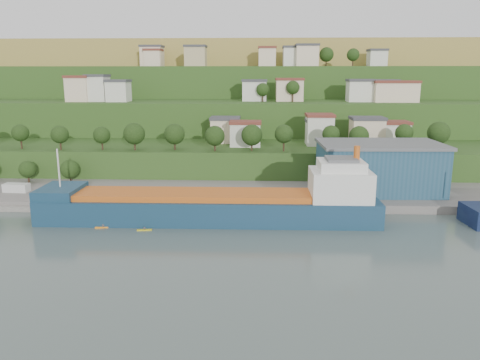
# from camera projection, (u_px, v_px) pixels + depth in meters

# --- Properties ---
(ground) EXTENTS (500.00, 500.00, 0.00)m
(ground) POSITION_uv_depth(u_px,v_px,m) (184.00, 233.00, 96.29)
(ground) COLOR #4A5A53
(ground) RESTS_ON ground
(quay) EXTENTS (220.00, 26.00, 4.00)m
(quay) POSITION_uv_depth(u_px,v_px,m) (276.00, 199.00, 122.76)
(quay) COLOR slate
(quay) RESTS_ON ground
(hillside) EXTENTS (360.00, 210.00, 96.00)m
(hillside) POSITION_uv_depth(u_px,v_px,m) (232.00, 133.00, 260.65)
(hillside) COLOR #284719
(hillside) RESTS_ON ground
(cargo_ship_near) EXTENTS (74.64, 12.16, 19.17)m
(cargo_ship_near) POSITION_uv_depth(u_px,v_px,m) (219.00, 208.00, 103.45)
(cargo_ship_near) COLOR #13364A
(cargo_ship_near) RESTS_ON ground
(warehouse) EXTENTS (31.62, 20.02, 12.80)m
(warehouse) POSITION_uv_depth(u_px,v_px,m) (379.00, 167.00, 121.10)
(warehouse) COLOR navy
(warehouse) RESTS_ON quay
(caravan) EXTENTS (6.57, 3.12, 2.99)m
(caravan) POSITION_uv_depth(u_px,v_px,m) (17.00, 189.00, 121.46)
(caravan) COLOR silver
(caravan) RESTS_ON pebble_beach
(dinghy) EXTENTS (4.07, 2.66, 0.76)m
(dinghy) POSITION_uv_depth(u_px,v_px,m) (31.00, 198.00, 117.26)
(dinghy) COLOR silver
(dinghy) RESTS_ON pebble_beach
(kayak_orange) EXTENTS (3.49, 1.33, 0.86)m
(kayak_orange) POSITION_uv_depth(u_px,v_px,m) (103.00, 227.00, 99.30)
(kayak_orange) COLOR orange
(kayak_orange) RESTS_ON ground
(kayak_yellow) EXTENTS (3.13, 0.97, 0.77)m
(kayak_yellow) POSITION_uv_depth(u_px,v_px,m) (144.00, 229.00, 97.65)
(kayak_yellow) COLOR gold
(kayak_yellow) RESTS_ON ground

